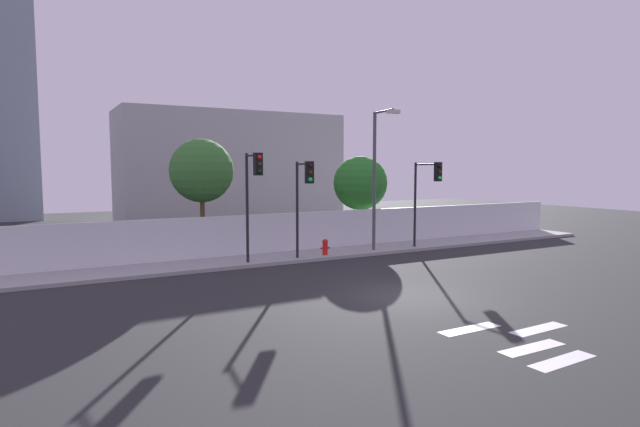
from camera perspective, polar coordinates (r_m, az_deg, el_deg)
The scene contains 12 objects.
ground_plane at distance 16.82m, azimuth 10.45°, elevation -9.06°, with size 80.00×80.00×0.00m, color #272829.
sidewalk at distance 23.57m, azimuth -2.38°, elevation -4.75°, with size 36.00×2.40×0.15m, color #989898.
perimeter_wall at distance 24.57m, azimuth -3.74°, elevation -2.05°, with size 36.00×0.18×1.80m, color silver.
crosswalk_marking at distance 13.44m, azimuth 21.61°, elevation -12.93°, with size 3.34×3.04×0.01m.
traffic_light_left at distance 21.65m, azimuth -1.79°, elevation 2.86°, with size 0.45×1.81×4.20m.
traffic_light_center at distance 21.07m, azimuth -7.40°, elevation 3.32°, with size 0.36×1.23×4.54m.
traffic_light_right at distance 25.41m, azimuth 11.82°, elevation 3.09°, with size 0.34×1.86×4.21m.
street_lamp_curbside at distance 24.59m, azimuth 6.31°, elevation 4.94°, with size 0.62×1.93×6.57m.
fire_hydrant at distance 23.44m, azimuth 0.57°, elevation -3.64°, with size 0.44×0.26×0.73m.
roadside_tree_leftmost at distance 24.40m, azimuth -12.95°, elevation 4.60°, with size 2.93×2.93×5.42m.
roadside_tree_midleft at distance 28.13m, azimuth 4.48°, elevation 3.35°, with size 2.93×2.93×4.74m.
low_building_distant at distance 38.19m, azimuth -9.83°, elevation 4.83°, with size 15.56×6.00×8.00m, color #ADADAD.
Camera 1 is at (-10.43, -12.55, 4.06)m, focal length 28.96 mm.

